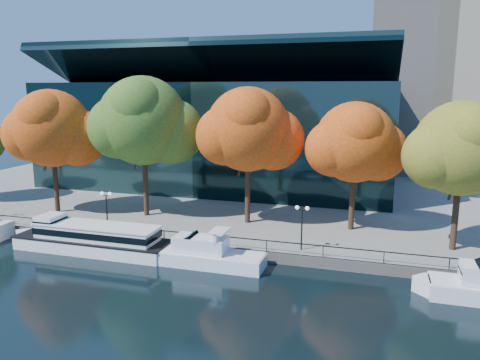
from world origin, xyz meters
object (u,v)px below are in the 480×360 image
(tour_boat, at_px, (89,237))
(tree_1, at_px, (53,130))
(tree_2, at_px, (144,123))
(cruiser_near, at_px, (201,253))
(lamp_2, at_px, (302,217))
(tree_4, at_px, (356,144))
(tree_5, at_px, (464,150))
(tree_3, at_px, (249,131))
(lamp_1, at_px, (106,202))

(tour_boat, xyz_separation_m, tree_1, (-9.56, 8.04, 9.21))
(tree_2, bearing_deg, cruiser_near, -43.80)
(tree_1, height_order, lamp_2, tree_1)
(tour_boat, relative_size, tree_1, 1.19)
(tree_4, height_order, lamp_2, tree_4)
(cruiser_near, distance_m, tree_5, 24.37)
(cruiser_near, bearing_deg, tree_4, 42.65)
(tree_3, distance_m, tree_4, 10.92)
(tour_boat, height_order, tree_1, tree_1)
(cruiser_near, height_order, tree_3, tree_3)
(tree_3, xyz_separation_m, lamp_2, (6.83, -6.95, -6.85))
(tour_boat, relative_size, tree_4, 1.30)
(cruiser_near, height_order, lamp_1, lamp_1)
(tree_2, xyz_separation_m, lamp_1, (-1.17, -6.41, -7.52))
(tree_1, distance_m, tree_3, 22.59)
(tree_1, distance_m, tree_4, 33.46)
(tree_3, relative_size, lamp_2, 3.58)
(tree_4, distance_m, lamp_2, 10.38)
(tree_1, bearing_deg, lamp_1, -26.15)
(tour_boat, height_order, tree_4, tree_4)
(tree_2, distance_m, tree_3, 11.85)
(tree_2, bearing_deg, lamp_1, -100.32)
(lamp_1, xyz_separation_m, lamp_2, (19.81, 0.00, 0.00))
(tree_2, distance_m, tree_4, 22.76)
(lamp_1, bearing_deg, tree_3, 28.17)
(tree_2, xyz_separation_m, tree_3, (11.81, 0.54, -0.67))
(tree_5, bearing_deg, lamp_1, -173.15)
(tree_1, relative_size, tree_4, 1.09)
(tree_3, bearing_deg, tree_1, -174.18)
(tour_boat, bearing_deg, cruiser_near, -1.23)
(tree_1, height_order, tree_2, tree_2)
(tour_boat, height_order, tree_2, tree_2)
(tree_5, bearing_deg, tree_1, 179.06)
(tour_boat, relative_size, tree_5, 1.28)
(lamp_1, bearing_deg, tree_5, 6.85)
(tree_4, xyz_separation_m, lamp_1, (-23.83, -7.61, -5.81))
(tree_2, height_order, tree_4, tree_2)
(tree_2, bearing_deg, tree_3, 2.62)
(tour_boat, distance_m, cruiser_near, 11.57)
(cruiser_near, height_order, tree_4, tree_4)
(lamp_2, bearing_deg, tree_4, 62.17)
(tree_1, bearing_deg, tree_3, 5.82)
(tree_1, xyz_separation_m, tree_3, (22.47, 2.29, 0.25))
(tour_boat, bearing_deg, tree_4, 24.81)
(tree_5, bearing_deg, tree_3, 171.51)
(tour_boat, xyz_separation_m, tree_4, (23.76, 10.99, 8.43))
(tree_3, bearing_deg, tour_boat, -141.34)
(tree_1, distance_m, lamp_2, 30.40)
(tree_2, relative_size, tree_4, 1.20)
(lamp_2, bearing_deg, tree_2, 161.03)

